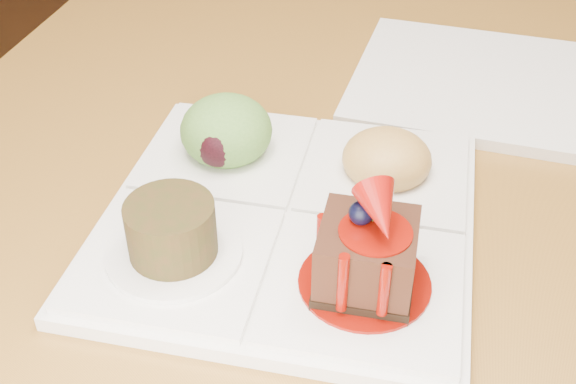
# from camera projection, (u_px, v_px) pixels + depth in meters

# --- Properties ---
(dining_table) EXTENTS (1.00, 1.80, 0.75)m
(dining_table) POSITION_uv_depth(u_px,v_px,m) (441.00, 164.00, 0.77)
(dining_table) COLOR olive
(dining_table) RESTS_ON ground
(sampler_plate) EXTENTS (0.29, 0.29, 0.11)m
(sampler_plate) POSITION_uv_depth(u_px,v_px,m) (286.00, 201.00, 0.57)
(sampler_plate) COLOR white
(sampler_plate) RESTS_ON dining_table
(second_plate) EXTENTS (0.25, 0.25, 0.01)m
(second_plate) POSITION_uv_depth(u_px,v_px,m) (468.00, 81.00, 0.76)
(second_plate) COLOR white
(second_plate) RESTS_ON dining_table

